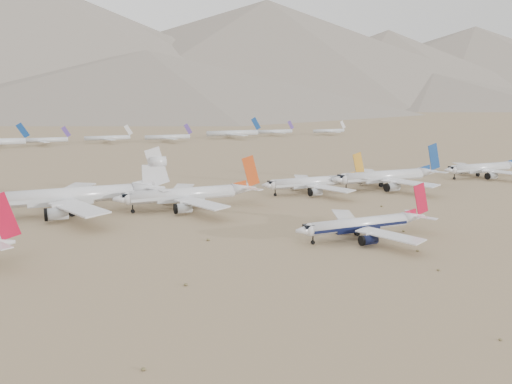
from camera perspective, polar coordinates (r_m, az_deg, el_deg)
ground at (r=135.44m, az=8.79°, el=-5.74°), size 7000.00×7000.00×0.00m
main_airliner at (r=140.41m, az=12.29°, el=-3.60°), size 40.38×39.44×14.25m
row2_navy_widebody at (r=216.65m, az=14.80°, el=1.75°), size 51.25×50.12×18.23m
row2_gold_tail at (r=201.00m, az=6.71°, el=1.13°), size 43.92×42.96×15.64m
row2_orange_tail at (r=173.88m, az=-7.66°, el=-0.28°), size 49.15×48.08×17.53m
row2_white_trijet at (r=175.41m, az=-19.92°, el=-0.34°), size 59.97×58.61×21.25m
row2_blue_far at (r=261.31m, az=24.62°, el=2.52°), size 45.56×44.54×16.19m
distant_storage_row at (r=423.94m, az=-17.17°, el=5.95°), size 476.37×63.78×16.36m
mountain_range at (r=1770.65m, az=-18.36°, el=15.47°), size 7354.00×3024.00×470.00m
foothills at (r=1349.00m, az=4.02°, el=12.28°), size 4637.50×1395.00×155.00m
desert_scrub at (r=118.73m, az=16.73°, el=-8.38°), size 261.14×121.67×0.67m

